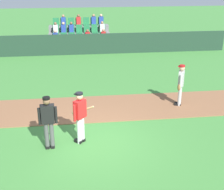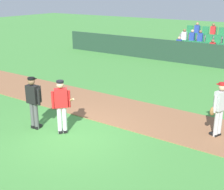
# 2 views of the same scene
# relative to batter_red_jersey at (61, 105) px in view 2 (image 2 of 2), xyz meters

# --- Properties ---
(ground_plane) EXTENTS (80.00, 80.00, 0.00)m
(ground_plane) POSITION_rel_batter_red_jersey_xyz_m (0.35, -0.01, -0.97)
(ground_plane) COLOR #42843A
(infield_dirt_path) EXTENTS (28.00, 2.62, 0.03)m
(infield_dirt_path) POSITION_rel_batter_red_jersey_xyz_m (0.35, 2.63, -0.95)
(infield_dirt_path) COLOR brown
(infield_dirt_path) RESTS_ON ground
(dugout_fence) EXTENTS (20.00, 0.16, 1.36)m
(dugout_fence) POSITION_rel_batter_red_jersey_xyz_m (0.35, 11.65, -0.29)
(dugout_fence) COLOR #1E3828
(dugout_fence) RESTS_ON ground
(stadium_bleachers) EXTENTS (4.45, 2.95, 2.30)m
(stadium_bleachers) POSITION_rel_batter_red_jersey_xyz_m (0.35, 13.53, -0.32)
(stadium_bleachers) COLOR slate
(stadium_bleachers) RESTS_ON ground
(batter_red_jersey) EXTENTS (0.74, 0.68, 1.76)m
(batter_red_jersey) POSITION_rel_batter_red_jersey_xyz_m (0.00, 0.00, 0.00)
(batter_red_jersey) COLOR silver
(batter_red_jersey) RESTS_ON ground
(umpire_home_plate) EXTENTS (0.59, 0.33, 1.76)m
(umpire_home_plate) POSITION_rel_batter_red_jersey_xyz_m (-1.00, -0.24, 0.03)
(umpire_home_plate) COLOR #4C4C4C
(umpire_home_plate) RESTS_ON ground
(runner_grey_jersey) EXTENTS (0.42, 0.62, 1.76)m
(runner_grey_jersey) POSITION_rel_batter_red_jersey_xyz_m (4.17, 2.52, -0.01)
(runner_grey_jersey) COLOR #B2B2B2
(runner_grey_jersey) RESTS_ON ground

